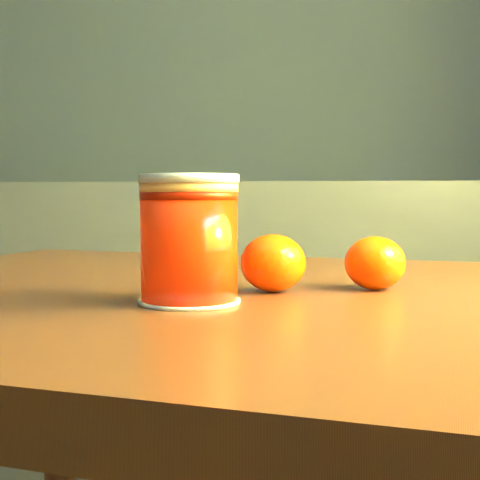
# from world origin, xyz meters

# --- Properties ---
(table) EXTENTS (1.14, 0.89, 0.77)m
(table) POSITION_xyz_m (1.00, 0.21, 0.67)
(table) COLOR brown
(table) RESTS_ON ground
(juice_glass) EXTENTS (0.09, 0.09, 0.11)m
(juice_glass) POSITION_xyz_m (0.93, 0.13, 0.83)
(juice_glass) COLOR #FF2505
(juice_glass) RESTS_ON table
(orange_front) EXTENTS (0.08, 0.08, 0.06)m
(orange_front) POSITION_xyz_m (1.00, 0.20, 0.80)
(orange_front) COLOR #EF4B04
(orange_front) RESTS_ON table
(orange_back) EXTENTS (0.07, 0.07, 0.05)m
(orange_back) POSITION_xyz_m (1.10, 0.23, 0.80)
(orange_back) COLOR #EF4B04
(orange_back) RESTS_ON table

